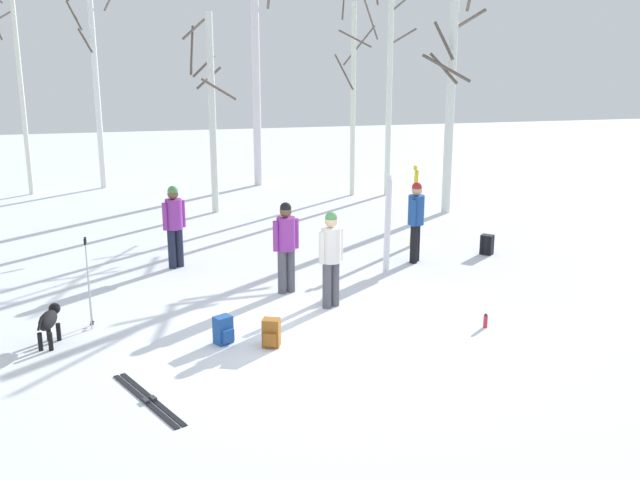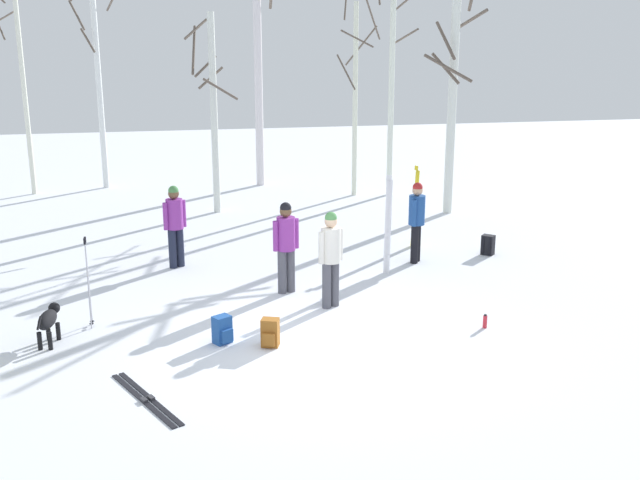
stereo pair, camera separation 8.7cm
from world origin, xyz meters
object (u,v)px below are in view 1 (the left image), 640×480
ski_pair_planted_1 (414,207)px  water_bottle_0 (485,321)px  birch_tree_6 (451,92)px  birch_tree_1 (94,62)px  dog (49,321)px  birch_tree_5 (390,62)px  person_3 (416,217)px  ski_poles_0 (88,280)px  backpack_1 (271,333)px  backpack_2 (487,245)px  person_2 (331,253)px  birch_tree_2 (211,109)px  ski_pair_planted_0 (388,225)px  birch_tree_3 (256,63)px  backpack_0 (223,330)px  ski_pair_lying_0 (148,399)px  person_0 (286,242)px  birch_tree_4 (353,94)px  birch_tree_0 (17,57)px  person_1 (174,221)px

ski_pair_planted_1 → water_bottle_0: (-0.55, -4.95, -0.82)m
ski_pair_planted_1 → birch_tree_6: birch_tree_6 is taller
birch_tree_1 → dog: bearing=-90.6°
water_bottle_0 → birch_tree_5: bearing=80.2°
person_3 → ski_poles_0: person_3 is taller
backpack_1 → dog: bearing=165.6°
backpack_2 → ski_poles_0: bearing=-162.8°
person_2 → ski_poles_0: (-4.04, -0.06, -0.18)m
birch_tree_2 → backpack_1: bearing=-90.1°
water_bottle_0 → birch_tree_5: (1.88, 10.89, 3.86)m
ski_pair_planted_0 → birch_tree_3: (-1.11, 10.16, 2.90)m
backpack_0 → water_bottle_0: size_ratio=1.89×
dog → birch_tree_6: bearing=37.3°
ski_pair_lying_0 → water_bottle_0: 5.56m
ski_poles_0 → birch_tree_1: (-0.43, 12.54, 3.14)m
person_0 → birch_tree_5: (4.72, 8.42, 2.99)m
person_3 → birch_tree_5: bearing=76.4°
person_3 → birch_tree_4: (0.63, 7.22, 2.07)m
person_0 → water_bottle_0: bearing=-41.0°
person_0 → dog: size_ratio=1.93×
ski_pair_lying_0 → birch_tree_0: 15.69m
person_0 → birch_tree_0: birch_tree_0 is taller
dog → ski_pair_planted_1: (7.39, 4.08, 0.54)m
person_3 → birch_tree_3: bearing=101.5°
birch_tree_3 → backpack_1: bearing=-97.6°
person_2 → person_3: (2.40, 2.29, 0.00)m
birch_tree_5 → backpack_0: bearing=-120.0°
person_0 → ski_pair_planted_1: ski_pair_planted_1 is taller
birch_tree_1 → birch_tree_6: bearing=-32.3°
water_bottle_0 → birch_tree_6: size_ratio=0.04×
person_0 → backpack_0: bearing=-122.8°
person_0 → birch_tree_1: bearing=108.5°
birch_tree_1 → birch_tree_3: (4.93, -0.67, -0.04)m
birch_tree_1 → ski_pair_lying_0: bearing=-85.2°
birch_tree_3 → backpack_2: bearing=-68.4°
ski_pair_planted_0 → ski_poles_0: (-5.61, -1.71, -0.19)m
person_2 → person_3: size_ratio=1.00×
backpack_1 → birch_tree_4: size_ratio=0.08×
birch_tree_0 → birch_tree_5: 11.00m
person_1 → dog: person_1 is taller
person_3 → birch_tree_2: bearing=122.6°
person_3 → dog: bearing=-157.2°
person_3 → birch_tree_2: (-3.70, 5.79, 1.83)m
ski_pair_planted_0 → birch_tree_1: bearing=119.1°
person_1 → ski_pair_planted_1: 5.34m
dog → birch_tree_0: bearing=99.0°
person_2 → birch_tree_5: size_ratio=0.22×
backpack_1 → birch_tree_5: (5.42, 10.86, 3.76)m
person_2 → birch_tree_6: birch_tree_6 is taller
person_3 → birch_tree_0: birch_tree_0 is taller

